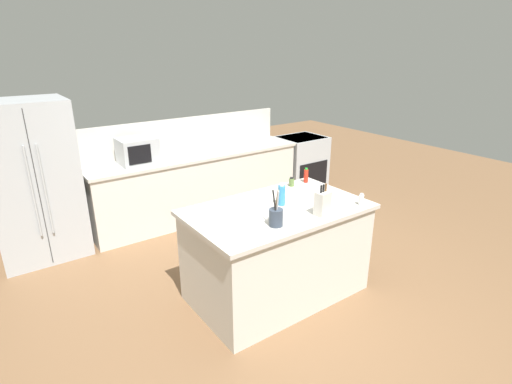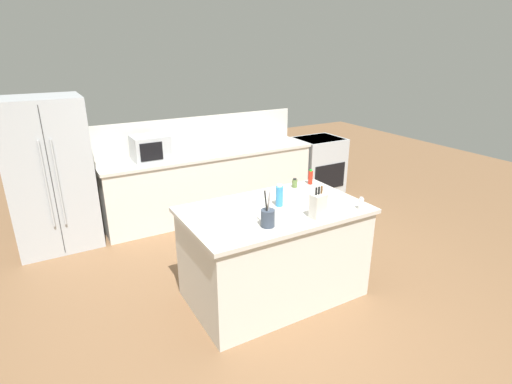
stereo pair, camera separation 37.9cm
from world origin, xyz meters
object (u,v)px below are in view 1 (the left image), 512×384
(spice_jar_oregano, at_px, (292,182))
(refrigerator, at_px, (33,182))
(microwave, at_px, (138,151))
(salt_shaker, at_px, (361,200))
(dish_soap_bottle, at_px, (282,195))
(knife_block, at_px, (323,203))
(range_oven, at_px, (301,163))
(hot_sauce_bottle, at_px, (306,176))
(utensil_crock, at_px, (276,217))

(spice_jar_oregano, bearing_deg, refrigerator, 140.36)
(microwave, relative_size, salt_shaker, 3.93)
(salt_shaker, bearing_deg, dish_soap_bottle, 144.18)
(salt_shaker, bearing_deg, spice_jar_oregano, 103.22)
(knife_block, bearing_deg, spice_jar_oregano, 62.95)
(refrigerator, bearing_deg, spice_jar_oregano, -39.64)
(refrigerator, height_order, dish_soap_bottle, refrigerator)
(refrigerator, height_order, knife_block, refrigerator)
(spice_jar_oregano, xyz_separation_m, salt_shaker, (0.19, -0.80, 0.01))
(microwave, xyz_separation_m, spice_jar_oregano, (1.03, -1.81, -0.12))
(range_oven, relative_size, salt_shaker, 7.79)
(hot_sauce_bottle, bearing_deg, range_oven, 49.27)
(knife_block, xyz_separation_m, dish_soap_bottle, (-0.15, 0.40, -0.01))
(hot_sauce_bottle, bearing_deg, spice_jar_oregano, -179.27)
(utensil_crock, bearing_deg, dish_soap_bottle, 45.15)
(microwave, distance_m, hot_sauce_bottle, 2.20)
(salt_shaker, xyz_separation_m, dish_soap_bottle, (-0.62, 0.44, 0.05))
(spice_jar_oregano, distance_m, salt_shaker, 0.82)
(hot_sauce_bottle, relative_size, dish_soap_bottle, 0.76)
(utensil_crock, xyz_separation_m, hot_sauce_bottle, (0.97, 0.69, -0.00))
(microwave, distance_m, salt_shaker, 2.88)
(salt_shaker, bearing_deg, hot_sauce_bottle, 88.38)
(utensil_crock, height_order, salt_shaker, utensil_crock)
(hot_sauce_bottle, xyz_separation_m, dish_soap_bottle, (-0.64, -0.36, 0.02))
(salt_shaker, bearing_deg, refrigerator, 132.46)
(knife_block, bearing_deg, salt_shaker, -12.25)
(knife_block, relative_size, hot_sauce_bottle, 1.76)
(hot_sauce_bottle, bearing_deg, microwave, 124.51)
(microwave, xyz_separation_m, salt_shaker, (1.22, -2.61, -0.11))
(microwave, bearing_deg, range_oven, -0.00)
(dish_soap_bottle, bearing_deg, hot_sauce_bottle, 29.32)
(refrigerator, relative_size, salt_shaker, 15.54)
(knife_block, xyz_separation_m, salt_shaker, (0.47, -0.05, -0.06))
(knife_block, height_order, dish_soap_bottle, knife_block)
(refrigerator, distance_m, range_oven, 4.04)
(spice_jar_oregano, height_order, salt_shaker, salt_shaker)
(salt_shaker, bearing_deg, knife_block, 174.34)
(refrigerator, bearing_deg, dish_soap_bottle, -50.63)
(refrigerator, height_order, range_oven, refrigerator)
(refrigerator, height_order, salt_shaker, refrigerator)
(dish_soap_bottle, bearing_deg, utensil_crock, -134.85)
(refrigerator, relative_size, spice_jar_oregano, 18.45)
(refrigerator, height_order, microwave, refrigerator)
(refrigerator, xyz_separation_m, microwave, (1.22, -0.05, 0.19))
(spice_jar_oregano, distance_m, hot_sauce_bottle, 0.21)
(microwave, relative_size, utensil_crock, 1.45)
(knife_block, relative_size, dish_soap_bottle, 1.34)
(refrigerator, bearing_deg, range_oven, -0.73)
(microwave, relative_size, dish_soap_bottle, 2.13)
(refrigerator, bearing_deg, hot_sauce_bottle, -37.10)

